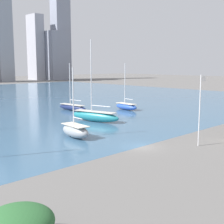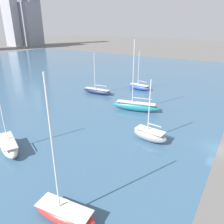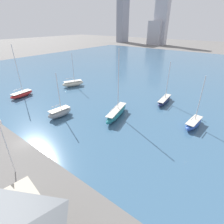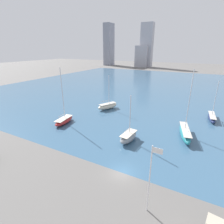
# 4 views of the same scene
# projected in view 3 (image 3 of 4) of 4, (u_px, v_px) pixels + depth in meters

# --- Properties ---
(ground_plane) EXTENTS (500.00, 500.00, 0.00)m
(ground_plane) POSITION_uv_depth(u_px,v_px,m) (27.00, 142.00, 33.13)
(ground_plane) COLOR #605E5B
(harbor_water) EXTENTS (180.00, 140.00, 0.00)m
(harbor_water) POSITION_uv_depth(u_px,v_px,m) (168.00, 71.00, 82.47)
(harbor_water) COLOR #385B7A
(harbor_water) RESTS_ON ground_plane
(flag_pole) EXTENTS (1.24, 0.14, 9.52)m
(flag_pole) POSITION_uv_depth(u_px,v_px,m) (6.00, 144.00, 24.03)
(flag_pole) COLOR silver
(flag_pole) RESTS_ON ground_plane
(sailboat_blue) EXTENTS (2.73, 7.16, 11.13)m
(sailboat_blue) POSITION_uv_depth(u_px,v_px,m) (194.00, 123.00, 37.64)
(sailboat_blue) COLOR #284CA8
(sailboat_blue) RESTS_ON harbor_water
(sailboat_navy) EXTENTS (2.61, 9.18, 11.22)m
(sailboat_navy) POSITION_uv_depth(u_px,v_px,m) (164.00, 100.00, 48.94)
(sailboat_navy) COLOR #19234C
(sailboat_navy) RESTS_ON harbor_water
(sailboat_cream) EXTENTS (5.30, 7.83, 11.36)m
(sailboat_cream) POSITION_uv_depth(u_px,v_px,m) (73.00, 83.00, 61.73)
(sailboat_cream) COLOR beige
(sailboat_cream) RESTS_ON harbor_water
(sailboat_red) EXTENTS (3.42, 7.41, 15.06)m
(sailboat_red) POSITION_uv_depth(u_px,v_px,m) (22.00, 94.00, 52.97)
(sailboat_red) COLOR #B72828
(sailboat_red) RESTS_ON harbor_water
(sailboat_gray) EXTENTS (2.95, 6.27, 10.49)m
(sailboat_gray) POSITION_uv_depth(u_px,v_px,m) (60.00, 112.00, 41.65)
(sailboat_gray) COLOR gray
(sailboat_gray) RESTS_ON harbor_water
(sailboat_teal) EXTENTS (4.54, 10.94, 15.51)m
(sailboat_teal) POSITION_uv_depth(u_px,v_px,m) (117.00, 113.00, 41.43)
(sailboat_teal) COLOR #1E757F
(sailboat_teal) RESTS_ON harbor_water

